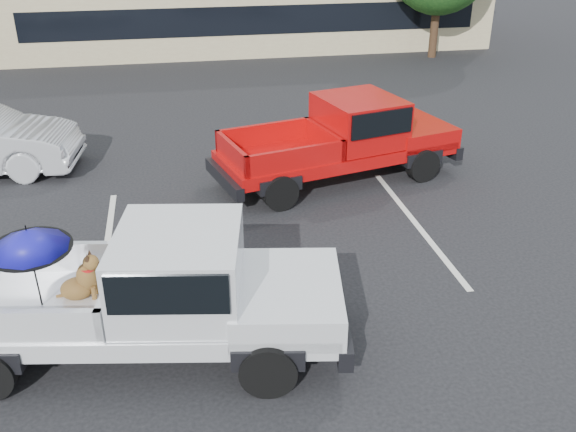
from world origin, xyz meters
name	(u,v)px	position (x,y,z in m)	size (l,w,h in m)	color
ground	(287,294)	(0.00, 0.00, 0.00)	(90.00, 90.00, 0.00)	black
stripe_left	(106,251)	(-3.00, 2.00, 0.00)	(0.12, 5.00, 0.01)	silver
stripe_right	(416,223)	(3.00, 2.00, 0.00)	(0.12, 5.00, 0.01)	silver
silver_pickup	(164,287)	(-1.92, -1.09, 1.05)	(5.94, 2.90, 2.06)	black
red_pickup	(352,135)	(2.37, 4.59, 1.01)	(5.93, 3.27, 1.85)	black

